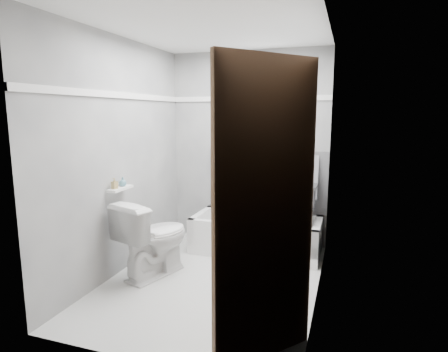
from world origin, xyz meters
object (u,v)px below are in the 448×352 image
at_px(door, 299,233).
at_px(office_chair, 291,201).
at_px(toilet, 154,238).
at_px(soap_bottle_b, 123,182).
at_px(soap_bottle_a, 115,183).
at_px(bathtub, 256,234).

bearing_deg(door, office_chair, 99.48).
distance_m(toilet, soap_bottle_b, 0.65).
bearing_deg(soap_bottle_a, office_chair, 37.65).
height_order(door, soap_bottle_b, door).
relative_size(bathtub, door, 0.75).
relative_size(soap_bottle_a, soap_bottle_b, 1.15).
bearing_deg(soap_bottle_b, toilet, 5.55).
xyz_separation_m(office_chair, soap_bottle_b, (-1.54, -1.05, 0.32)).
height_order(office_chair, door, door).
distance_m(bathtub, door, 2.47).
height_order(office_chair, toilet, office_chair).
bearing_deg(soap_bottle_b, door, -32.21).
bearing_deg(toilet, door, 160.46).
xyz_separation_m(door, soap_bottle_b, (-1.92, 1.21, -0.04)).
relative_size(bathtub, office_chair, 1.45).
xyz_separation_m(toilet, soap_bottle_a, (-0.32, -0.17, 0.58)).
bearing_deg(toilet, soap_bottle_a, 46.38).
bearing_deg(bathtub, toilet, -130.68).
relative_size(door, soap_bottle_b, 20.98).
xyz_separation_m(bathtub, door, (0.77, -2.21, 0.79)).
xyz_separation_m(toilet, soap_bottle_b, (-0.32, -0.03, 0.57)).
bearing_deg(soap_bottle_a, toilet, 28.13).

